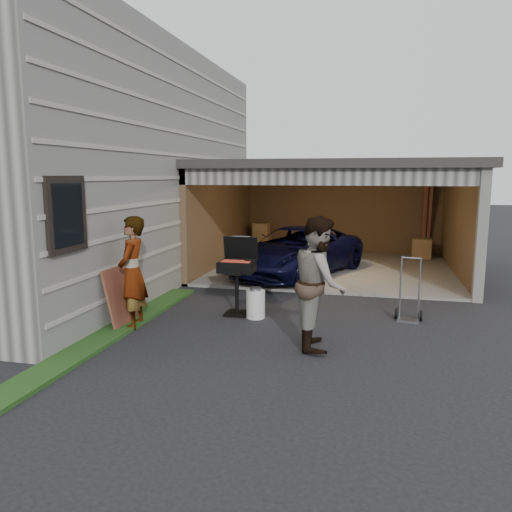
# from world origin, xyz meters

# --- Properties ---
(ground) EXTENTS (80.00, 80.00, 0.00)m
(ground) POSITION_xyz_m (0.00, 0.00, 0.00)
(ground) COLOR black
(ground) RESTS_ON ground
(house) EXTENTS (7.00, 11.00, 5.50)m
(house) POSITION_xyz_m (-6.00, 4.00, 2.75)
(house) COLOR #474744
(house) RESTS_ON ground
(groundcover_strip) EXTENTS (0.50, 8.00, 0.06)m
(groundcover_strip) POSITION_xyz_m (-2.25, -1.00, 0.03)
(groundcover_strip) COLOR #193814
(groundcover_strip) RESTS_ON ground
(garage) EXTENTS (6.80, 6.30, 2.90)m
(garage) POSITION_xyz_m (0.76, 6.79, 1.87)
(garage) COLOR #605E59
(garage) RESTS_ON ground
(minivan) EXTENTS (3.45, 4.74, 1.20)m
(minivan) POSITION_xyz_m (-0.10, 5.20, 0.60)
(minivan) COLOR black
(minivan) RESTS_ON ground
(woman) EXTENTS (0.55, 0.75, 1.89)m
(woman) POSITION_xyz_m (-2.08, 0.36, 0.95)
(woman) COLOR #C9DCFC
(woman) RESTS_ON ground
(man) EXTENTS (0.90, 1.07, 1.97)m
(man) POSITION_xyz_m (1.06, 0.13, 0.99)
(man) COLOR #49301D
(man) RESTS_ON ground
(bbq_grill) EXTENTS (0.64, 0.56, 1.43)m
(bbq_grill) POSITION_xyz_m (-0.60, 1.55, 0.85)
(bbq_grill) COLOR black
(bbq_grill) RESTS_ON ground
(propane_tank) EXTENTS (0.34, 0.34, 0.51)m
(propane_tank) POSITION_xyz_m (-0.22, 1.40, 0.25)
(propane_tank) COLOR white
(propane_tank) RESTS_ON ground
(plywood_panel) EXTENTS (0.26, 0.92, 1.02)m
(plywood_panel) POSITION_xyz_m (-2.34, 0.45, 0.51)
(plywood_panel) COLOR brown
(plywood_panel) RESTS_ON ground
(hand_truck) EXTENTS (0.49, 0.39, 1.15)m
(hand_truck) POSITION_xyz_m (2.47, 1.88, 0.22)
(hand_truck) COLOR gray
(hand_truck) RESTS_ON ground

